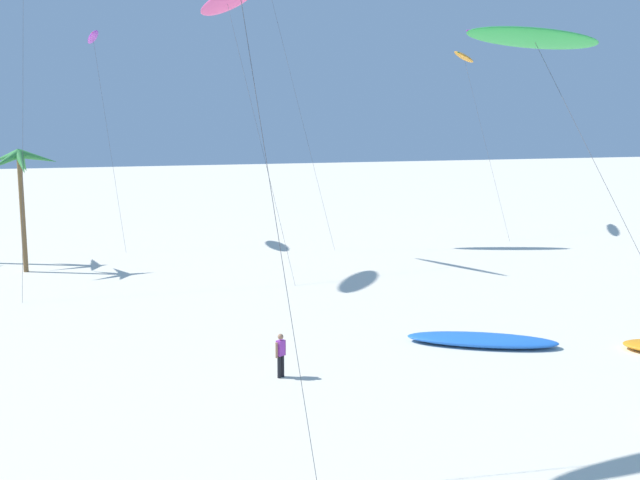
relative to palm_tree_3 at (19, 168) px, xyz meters
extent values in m
cylinder|color=brown|center=(0.02, 0.01, -2.70)|extent=(0.29, 0.29, 7.19)
cone|color=#33843D|center=(1.08, -0.03, 0.63)|extent=(2.28, 0.63, 1.07)
cone|color=#33843D|center=(0.16, 0.92, 0.30)|extent=(0.89, 2.21, 1.66)
cone|color=#33843D|center=(-0.76, 0.74, 0.65)|extent=(2.03, 1.96, 1.03)
cone|color=#33843D|center=(-0.70, -0.72, 0.49)|extent=(1.98, 1.99, 1.32)
cone|color=#33843D|center=(0.19, -0.93, 0.35)|extent=(0.95, 2.25, 1.56)
cylinder|color=#4C4C51|center=(0.67, -4.43, 4.40)|extent=(0.94, 7.95, 21.39)
ellipsoid|color=orange|center=(34.70, 8.88, 8.06)|extent=(5.67, 6.89, 1.03)
ellipsoid|color=green|center=(34.70, 8.88, 8.11)|extent=(5.04, 6.46, 0.55)
cylinder|color=#4C4C51|center=(34.60, 4.78, 0.83)|extent=(0.22, 8.21, 14.26)
ellipsoid|color=purple|center=(4.99, 10.33, 8.83)|extent=(1.24, 5.03, 1.04)
ellipsoid|color=red|center=(4.99, 10.33, 8.86)|extent=(0.68, 5.10, 0.43)
cylinder|color=#4C4C51|center=(5.65, 7.56, 1.23)|extent=(1.35, 5.54, 15.05)
cylinder|color=#4C4C51|center=(18.52, 3.42, 3.80)|extent=(3.83, 4.80, 20.19)
ellipsoid|color=#EA5193|center=(12.68, -0.46, 10.20)|extent=(3.14, 6.98, 1.86)
ellipsoid|color=white|center=(12.68, -0.46, 10.23)|extent=(2.50, 6.97, 1.22)
cylinder|color=#4C4C51|center=(13.58, -4.73, 1.91)|extent=(1.82, 8.56, 16.43)
cylinder|color=#4C4C51|center=(7.73, -29.86, 0.09)|extent=(0.96, 3.94, 12.77)
ellipsoid|color=green|center=(19.94, -22.85, 5.96)|extent=(5.80, 1.82, 1.11)
ellipsoid|color=purple|center=(19.94, -22.85, 5.99)|extent=(5.91, 0.66, 0.70)
cylinder|color=#4C4C51|center=(20.55, -27.36, -0.21)|extent=(1.23, 9.03, 12.18)
ellipsoid|color=blue|center=(18.53, -22.17, -6.08)|extent=(6.22, 4.55, 0.43)
ellipsoid|color=black|center=(18.53, -22.17, -6.06)|extent=(3.15, 2.67, 0.26)
cylinder|color=black|center=(9.54, -23.37, -5.89)|extent=(0.14, 0.14, 0.82)
cylinder|color=black|center=(9.68, -23.28, -5.89)|extent=(0.14, 0.14, 0.82)
cube|color=purple|center=(9.61, -23.33, -5.20)|extent=(0.36, 0.33, 0.56)
cylinder|color=#9E7051|center=(9.43, -23.43, -5.24)|extent=(0.09, 0.09, 0.56)
cylinder|color=#9E7051|center=(9.79, -23.22, -5.24)|extent=(0.09, 0.09, 0.56)
sphere|color=#9E7051|center=(9.61, -23.33, -4.78)|extent=(0.21, 0.21, 0.21)
camera|label=1|loc=(2.66, -48.33, 2.86)|focal=42.19mm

